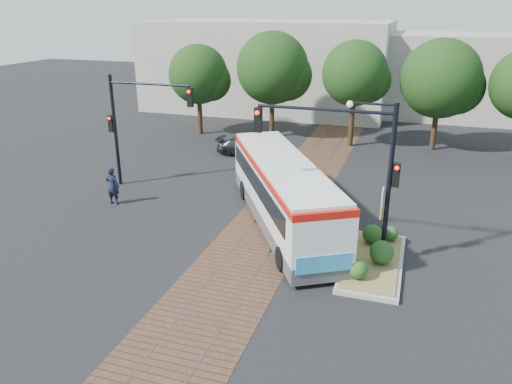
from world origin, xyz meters
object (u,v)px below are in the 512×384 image
traffic_island (374,256)px  signal_pole_left (132,117)px  parked_car (246,147)px  city_bus (283,190)px  signal_pole_main (356,157)px  officer (113,186)px

traffic_island → signal_pole_left: signal_pole_left is taller
traffic_island → signal_pole_left: size_ratio=0.87×
parked_car → traffic_island: bearing=-141.4°
city_bus → traffic_island: (4.33, -2.46, -1.34)m
signal_pole_left → signal_pole_main: bearing=-21.4°
officer → signal_pole_main: bearing=169.9°
officer → traffic_island: bearing=170.3°
city_bus → traffic_island: 5.16m
signal_pole_main → traffic_island: bearing=-5.4°
city_bus → signal_pole_main: bearing=-65.2°
parked_car → city_bus: bearing=-151.3°
city_bus → signal_pole_left: bearing=134.5°
parked_car → signal_pole_left: bearing=155.1°
city_bus → parked_car: 11.29m
city_bus → signal_pole_main: size_ratio=1.81×
signal_pole_left → officer: (0.21, -2.66, -2.92)m
signal_pole_left → parked_car: 8.98m
city_bus → parked_car: size_ratio=2.81×
traffic_island → signal_pole_main: (-0.96, 0.09, 3.83)m
signal_pole_left → parked_car: (3.64, 7.51, -3.30)m
city_bus → signal_pole_left: size_ratio=1.81×
city_bus → officer: city_bus is taller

